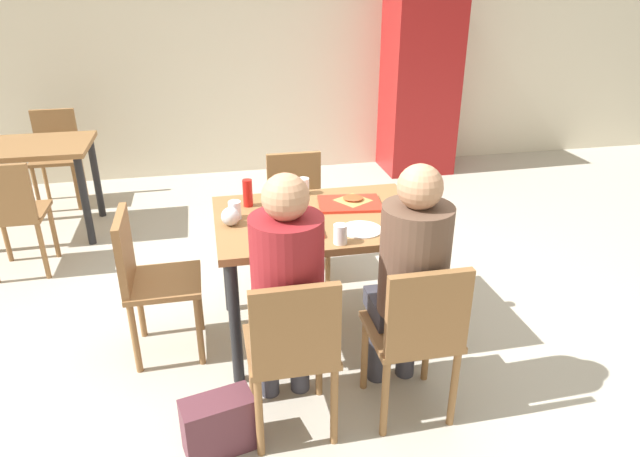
% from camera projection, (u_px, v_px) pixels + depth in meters
% --- Properties ---
extents(ground_plane, '(10.00, 10.00, 0.02)m').
position_uv_depth(ground_plane, '(320.00, 332.00, 3.45)').
color(ground_plane, '#B2AD9E').
extents(back_wall, '(10.00, 0.10, 2.80)m').
position_uv_depth(back_wall, '(256.00, 37.00, 5.71)').
color(back_wall, beige).
rests_on(back_wall, ground_plane).
extents(main_table, '(1.16, 0.84, 0.77)m').
position_uv_depth(main_table, '(320.00, 232.00, 3.17)').
color(main_table, olive).
rests_on(main_table, ground_plane).
extents(chair_near_left, '(0.40, 0.40, 0.86)m').
position_uv_depth(chair_near_left, '(293.00, 346.00, 2.47)').
color(chair_near_left, olive).
rests_on(chair_near_left, ground_plane).
extents(chair_near_right, '(0.40, 0.40, 0.86)m').
position_uv_depth(chair_near_right, '(418.00, 331.00, 2.58)').
color(chair_near_right, olive).
rests_on(chair_near_right, ground_plane).
extents(chair_far_side, '(0.40, 0.40, 0.86)m').
position_uv_depth(chair_far_side, '(297.00, 206.00, 3.95)').
color(chair_far_side, olive).
rests_on(chair_far_side, ground_plane).
extents(chair_left_end, '(0.40, 0.40, 0.86)m').
position_uv_depth(chair_left_end, '(147.00, 274.00, 3.06)').
color(chair_left_end, olive).
rests_on(chair_left_end, ground_plane).
extents(person_in_red, '(0.32, 0.42, 1.27)m').
position_uv_depth(person_in_red, '(287.00, 282.00, 2.49)').
color(person_in_red, '#383842').
rests_on(person_in_red, ground_plane).
extents(person_in_brown_jacket, '(0.32, 0.42, 1.27)m').
position_uv_depth(person_in_brown_jacket, '(411.00, 269.00, 2.60)').
color(person_in_brown_jacket, '#383842').
rests_on(person_in_brown_jacket, ground_plane).
extents(tray_red_near, '(0.38, 0.29, 0.02)m').
position_uv_depth(tray_red_near, '(288.00, 229.00, 2.96)').
color(tray_red_near, red).
rests_on(tray_red_near, main_table).
extents(tray_red_far, '(0.39, 0.30, 0.02)m').
position_uv_depth(tray_red_far, '(350.00, 204.00, 3.27)').
color(tray_red_far, red).
rests_on(tray_red_far, main_table).
extents(paper_plate_center, '(0.22, 0.22, 0.01)m').
position_uv_depth(paper_plate_center, '(283.00, 203.00, 3.30)').
color(paper_plate_center, white).
rests_on(paper_plate_center, main_table).
extents(paper_plate_near_edge, '(0.22, 0.22, 0.01)m').
position_uv_depth(paper_plate_near_edge, '(361.00, 230.00, 2.95)').
color(paper_plate_near_edge, white).
rests_on(paper_plate_near_edge, main_table).
extents(pizza_slice_a, '(0.22, 0.27, 0.02)m').
position_uv_depth(pizza_slice_a, '(290.00, 228.00, 2.92)').
color(pizza_slice_a, '#DBAD60').
rests_on(pizza_slice_a, tray_red_near).
extents(pizza_slice_b, '(0.20, 0.20, 0.02)m').
position_uv_depth(pizza_slice_b, '(353.00, 199.00, 3.30)').
color(pizza_slice_b, '#C68C47').
rests_on(pizza_slice_b, tray_red_far).
extents(plastic_cup_a, '(0.07, 0.07, 0.10)m').
position_uv_depth(plastic_cup_a, '(303.00, 186.00, 3.42)').
color(plastic_cup_a, white).
rests_on(plastic_cup_a, main_table).
extents(plastic_cup_b, '(0.07, 0.07, 0.10)m').
position_uv_depth(plastic_cup_b, '(340.00, 234.00, 2.80)').
color(plastic_cup_b, white).
rests_on(plastic_cup_b, main_table).
extents(plastic_cup_c, '(0.07, 0.07, 0.10)m').
position_uv_depth(plastic_cup_c, '(235.00, 210.00, 3.08)').
color(plastic_cup_c, white).
rests_on(plastic_cup_c, main_table).
extents(soda_can, '(0.07, 0.07, 0.12)m').
position_uv_depth(soda_can, '(404.00, 198.00, 3.21)').
color(soda_can, '#B7BCC6').
rests_on(soda_can, main_table).
extents(condiment_bottle, '(0.06, 0.06, 0.16)m').
position_uv_depth(condiment_bottle, '(248.00, 193.00, 3.23)').
color(condiment_bottle, red).
rests_on(condiment_bottle, main_table).
extents(foil_bundle, '(0.10, 0.10, 0.10)m').
position_uv_depth(foil_bundle, '(230.00, 216.00, 3.00)').
color(foil_bundle, silver).
rests_on(foil_bundle, main_table).
extents(handbag, '(0.35, 0.23, 0.28)m').
position_uv_depth(handbag, '(219.00, 425.00, 2.54)').
color(handbag, '#592D38').
rests_on(handbag, ground_plane).
extents(drink_fridge, '(0.70, 0.60, 1.90)m').
position_uv_depth(drink_fridge, '(420.00, 82.00, 5.90)').
color(drink_fridge, maroon).
rests_on(drink_fridge, ground_plane).
extents(background_table, '(0.90, 0.70, 0.77)m').
position_uv_depth(background_table, '(34.00, 160.00, 4.48)').
color(background_table, olive).
rests_on(background_table, ground_plane).
extents(background_chair_near, '(0.40, 0.40, 0.86)m').
position_uv_depth(background_chair_near, '(11.00, 210.00, 3.88)').
color(background_chair_near, olive).
rests_on(background_chair_near, ground_plane).
extents(background_chair_far, '(0.40, 0.40, 0.86)m').
position_uv_depth(background_chair_far, '(56.00, 150.00, 5.18)').
color(background_chair_far, olive).
rests_on(background_chair_far, ground_plane).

